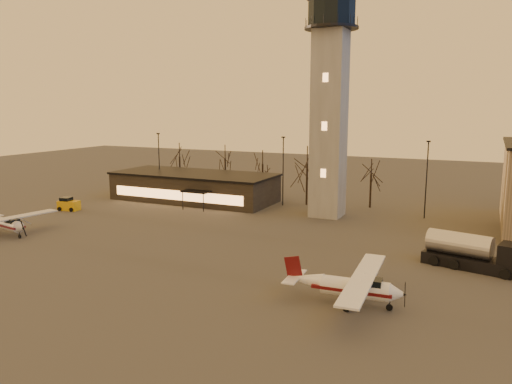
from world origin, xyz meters
TOP-DOWN VIEW (x-y plane):
  - ground at (0.00, 0.00)m, footprint 220.00×220.00m
  - control_tower at (0.00, 30.00)m, footprint 6.80×6.80m
  - terminal at (-21.99, 31.98)m, footprint 25.40×12.20m
  - light_poles at (0.50, 31.00)m, footprint 58.50×12.25m
  - tree_row at (-13.70, 39.16)m, footprint 37.20×9.20m
  - cessna_front at (11.09, 1.53)m, footprint 9.50×12.00m
  - cessna_rear at (-29.64, 4.75)m, footprint 8.84×11.13m
  - fuel_truck at (18.40, 14.42)m, footprint 8.85×4.31m
  - service_cart at (-34.06, 17.99)m, footprint 3.08×2.20m

SIDE VIEW (x-z plane):
  - ground at x=0.00m, z-range 0.00..0.00m
  - service_cart at x=-34.06m, z-range -0.22..1.61m
  - cessna_rear at x=-29.64m, z-range -0.48..2.58m
  - cessna_front at x=11.09m, z-range -0.52..2.78m
  - fuel_truck at x=18.40m, z-range -0.33..2.83m
  - terminal at x=-21.99m, z-range 0.01..4.31m
  - light_poles at x=0.50m, z-range 0.34..10.48m
  - tree_row at x=-13.70m, z-range 1.54..10.34m
  - control_tower at x=0.00m, z-range 0.03..32.63m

